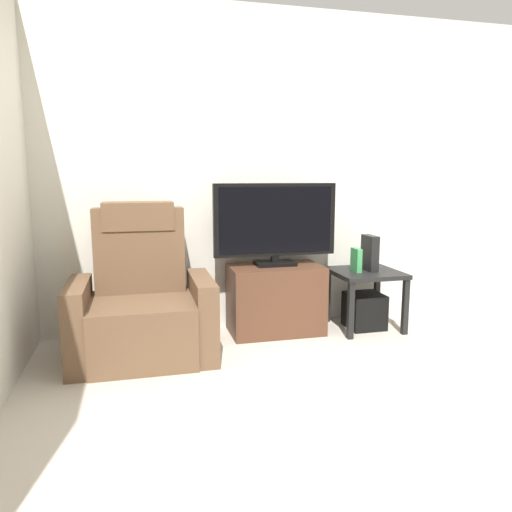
% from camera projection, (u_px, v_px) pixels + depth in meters
% --- Properties ---
extents(ground_plane, '(6.40, 6.40, 0.00)m').
position_uv_depth(ground_plane, '(313.00, 372.00, 3.14)').
color(ground_plane, '#B2A899').
extents(wall_back, '(6.40, 0.06, 2.60)m').
position_uv_depth(wall_back, '(268.00, 172.00, 4.01)').
color(wall_back, beige).
rests_on(wall_back, ground).
extents(tv_stand, '(0.74, 0.44, 0.55)m').
position_uv_depth(tv_stand, '(275.00, 299.00, 3.91)').
color(tv_stand, '#4C2D1E').
rests_on(tv_stand, ground).
extents(television, '(1.00, 0.20, 0.66)m').
position_uv_depth(television, '(275.00, 222.00, 3.82)').
color(television, black).
rests_on(television, tv_stand).
extents(recliner_armchair, '(0.98, 0.78, 1.08)m').
position_uv_depth(recliner_armchair, '(142.00, 304.00, 3.40)').
color(recliner_armchair, brown).
rests_on(recliner_armchair, ground).
extents(side_table, '(0.54, 0.54, 0.49)m').
position_uv_depth(side_table, '(365.00, 280.00, 4.00)').
color(side_table, black).
rests_on(side_table, ground).
extents(subwoofer_box, '(0.29, 0.29, 0.29)m').
position_uv_depth(subwoofer_box, '(364.00, 311.00, 4.04)').
color(subwoofer_box, black).
rests_on(subwoofer_box, ground).
extents(book_upright, '(0.04, 0.13, 0.19)m').
position_uv_depth(book_upright, '(356.00, 260.00, 3.93)').
color(book_upright, '#388C4C').
rests_on(book_upright, side_table).
extents(game_console, '(0.07, 0.20, 0.29)m').
position_uv_depth(game_console, '(370.00, 253.00, 3.98)').
color(game_console, black).
rests_on(game_console, side_table).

